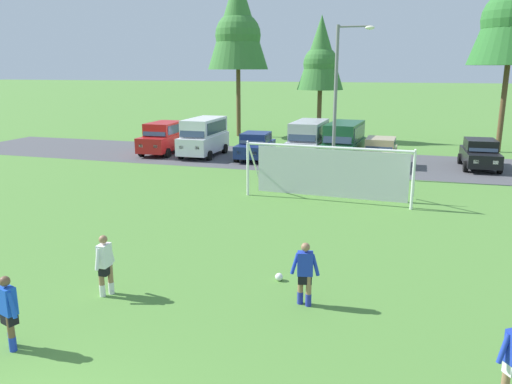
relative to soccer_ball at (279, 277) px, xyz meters
name	(u,v)px	position (x,y,z in m)	size (l,w,h in m)	color
ground_plane	(268,208)	(-2.32, 7.07, -0.11)	(400.00, 400.00, 0.00)	#518438
parking_lot_strip	(318,161)	(-2.32, 18.91, -0.11)	(52.00, 8.40, 0.01)	#4C4C51
soccer_ball	(279,277)	(0.00, 0.00, 0.00)	(0.22, 0.22, 0.22)	white
soccer_goal	(330,170)	(-0.14, 9.62, 1.18)	(7.50, 2.27, 2.57)	white
player_striker_near	(9,313)	(-4.52, -5.04, 0.71)	(0.70, 0.38, 1.64)	brown
player_defender_far	(105,265)	(-4.08, -2.20, 0.71)	(0.28, 0.73, 1.64)	#936B4C
player_winger_left	(305,274)	(0.97, -1.24, 0.71)	(0.75, 0.32, 1.64)	#936B4C
parked_car_slot_far_left	(163,138)	(-13.03, 18.47, 1.00)	(2.27, 4.67, 2.16)	red
parked_car_slot_left	(204,136)	(-10.01, 18.45, 1.23)	(2.25, 4.83, 2.52)	silver
parked_car_slot_center_left	(255,146)	(-6.31, 18.24, 0.77)	(2.20, 4.28, 1.72)	navy
parked_car_slot_center	(309,140)	(-2.90, 18.69, 1.23)	(2.27, 4.83, 2.52)	#B2B2BC
parked_car_slot_center_right	(344,142)	(-0.64, 18.42, 1.23)	(2.44, 4.92, 2.52)	#194C2D
parked_car_slot_right	(380,152)	(1.58, 18.04, 0.77)	(2.11, 4.24, 1.72)	tan
parked_car_slot_far_right	(480,154)	(7.26, 19.16, 0.77)	(2.16, 4.26, 1.72)	black
tree_left_edge	(238,24)	(-11.13, 28.92, 9.26)	(5.10, 5.10, 13.61)	brown
tree_mid_left	(321,55)	(-3.94, 28.20, 6.65)	(3.69, 3.69, 9.84)	brown
street_lamp	(338,101)	(-0.51, 14.29, 4.00)	(2.00, 0.32, 7.93)	slate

